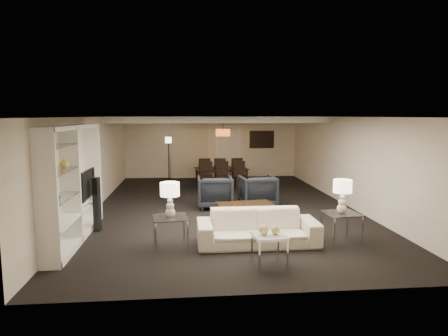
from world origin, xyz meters
TOP-DOWN VIEW (x-y plane):
  - floor at (0.00, 0.00)m, footprint 11.00×11.00m
  - ceiling at (0.00, 0.00)m, footprint 7.00×11.00m
  - wall_back at (0.00, 5.50)m, footprint 7.00×0.02m
  - wall_front at (0.00, -5.50)m, footprint 7.00×0.02m
  - wall_left at (-3.50, 0.00)m, footprint 0.02×11.00m
  - wall_right at (3.50, 0.00)m, footprint 0.02×11.00m
  - ceiling_soffit at (0.00, 3.50)m, footprint 7.00×4.00m
  - curtains at (-0.90, 5.42)m, footprint 1.50×0.12m
  - door at (0.70, 5.47)m, footprint 0.90×0.05m
  - painting at (2.10, 5.46)m, footprint 0.95×0.04m
  - media_unit at (-3.31, -2.60)m, footprint 0.38×3.40m
  - pendant_light at (0.30, 3.50)m, footprint 0.52×0.52m
  - sofa at (0.34, -3.32)m, footprint 2.36×0.93m
  - coffee_table at (0.34, -1.72)m, footprint 1.38×0.91m
  - armchair_left at (-0.26, -0.02)m, footprint 0.95×0.97m
  - armchair_right at (0.94, -0.02)m, footprint 1.02×1.04m
  - side_table_left at (-1.36, -3.32)m, footprint 0.72×0.72m
  - side_table_right at (2.04, -3.32)m, footprint 0.71×0.71m
  - table_lamp_left at (-1.36, -3.32)m, footprint 0.39×0.39m
  - table_lamp_right at (2.04, -3.32)m, footprint 0.38×0.38m
  - marble_table at (0.34, -4.42)m, footprint 0.59×0.59m
  - gold_gourd_a at (0.24, -4.42)m, footprint 0.17×0.17m
  - gold_gourd_b at (0.44, -4.42)m, footprint 0.15×0.15m
  - television at (-3.28, -2.06)m, footprint 1.07×0.14m
  - vase_blue at (-3.31, -3.75)m, footprint 0.16×0.16m
  - vase_amber at (-3.31, -3.19)m, footprint 0.18×0.18m
  - floor_speaker at (-3.01, -2.03)m, footprint 0.17×0.17m
  - dining_table at (0.23, 3.32)m, footprint 1.96×1.25m
  - chair_nl at (-0.37, 2.67)m, footprint 0.50×0.50m
  - chair_nm at (0.23, 2.67)m, footprint 0.47×0.47m
  - chair_nr at (0.83, 2.67)m, footprint 0.50×0.50m
  - chair_fl at (-0.37, 3.97)m, footprint 0.47×0.47m
  - chair_fm at (0.23, 3.97)m, footprint 0.48×0.48m
  - chair_fr at (0.83, 3.97)m, footprint 0.50×0.50m
  - floor_lamp at (-1.70, 4.60)m, footprint 0.26×0.26m

SIDE VIEW (x-z plane):
  - floor at x=0.00m, z-range 0.00..0.00m
  - coffee_table at x=0.34m, z-range 0.00..0.46m
  - marble_table at x=0.34m, z-range 0.00..0.54m
  - side_table_left at x=-1.36m, z-range 0.00..0.61m
  - side_table_right at x=2.04m, z-range 0.00..0.61m
  - dining_table at x=0.23m, z-range 0.00..0.65m
  - sofa at x=0.34m, z-range 0.00..0.69m
  - armchair_left at x=-0.26m, z-range 0.00..0.88m
  - armchair_right at x=0.94m, z-range 0.00..0.88m
  - chair_nl at x=-0.37m, z-range 0.00..0.97m
  - chair_nm at x=0.23m, z-range 0.00..0.97m
  - chair_nr at x=0.83m, z-range 0.00..0.97m
  - chair_fl at x=-0.37m, z-range 0.00..0.97m
  - chair_fm at x=0.23m, z-range 0.00..0.97m
  - chair_fr at x=0.83m, z-range 0.00..0.97m
  - floor_speaker at x=-3.01m, z-range 0.00..1.20m
  - gold_gourd_b at x=0.44m, z-range 0.54..0.69m
  - gold_gourd_a at x=0.24m, z-range 0.54..0.71m
  - floor_lamp at x=-1.70m, z-range 0.00..1.71m
  - table_lamp_left at x=-1.36m, z-range 0.61..1.28m
  - table_lamp_right at x=2.04m, z-range 0.61..1.28m
  - door at x=0.70m, z-range 0.00..2.10m
  - television at x=-3.28m, z-range 0.75..1.37m
  - vase_blue at x=-3.31m, z-range 1.06..1.22m
  - media_unit at x=-3.31m, z-range 0.00..2.35m
  - curtains at x=-0.90m, z-range 0.00..2.40m
  - wall_back at x=0.00m, z-range 0.00..2.50m
  - wall_front at x=0.00m, z-range 0.00..2.50m
  - wall_left at x=-3.50m, z-range 0.00..2.50m
  - wall_right at x=3.50m, z-range 0.00..2.50m
  - painting at x=2.10m, z-range 1.23..1.88m
  - vase_amber at x=-3.31m, z-range 1.56..1.75m
  - pendant_light at x=0.30m, z-range 1.80..2.04m
  - ceiling_soffit at x=0.00m, z-range 2.30..2.50m
  - ceiling at x=0.00m, z-range 2.49..2.51m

